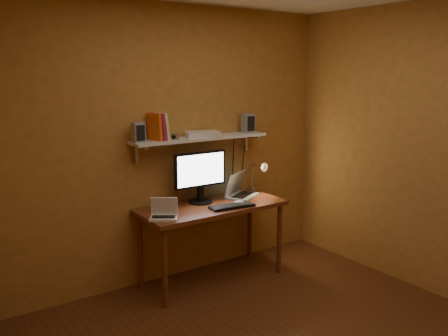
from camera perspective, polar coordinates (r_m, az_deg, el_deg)
room at (r=3.24m, az=7.91°, el=-0.73°), size 3.44×3.24×2.64m
desk at (r=4.50m, az=-1.43°, el=-5.50°), size 1.40×0.60×0.75m
wall_shelf at (r=4.51m, az=-2.83°, el=3.56°), size 1.40×0.25×0.21m
monitor at (r=4.50m, az=-2.86°, el=-0.77°), size 0.54×0.23×0.49m
laptop at (r=4.76m, az=1.87°, el=-2.66°), size 0.41×0.38×0.25m
netbook at (r=4.10m, az=-7.24°, el=-5.33°), size 0.28×0.27×0.18m
keyboard at (r=4.39m, az=0.97°, el=-4.62°), size 0.44×0.19×0.02m
mouse at (r=4.49m, az=1.82°, el=-4.15°), size 0.12×0.09×0.04m
desk_lamp at (r=4.91m, az=4.20°, el=-0.56°), size 0.09×0.23×0.38m
speaker_left at (r=4.20m, az=-10.27°, el=4.23°), size 0.10×0.10×0.18m
speaker_right at (r=4.83m, az=2.89°, el=5.42°), size 0.11×0.11×0.19m
books at (r=4.30m, az=-7.93°, el=4.93°), size 0.16×0.18×0.25m
shelf_camera at (r=4.30m, az=-6.10°, el=3.77°), size 0.11×0.07×0.06m
router at (r=4.51m, az=-2.64°, el=4.10°), size 0.36×0.29×0.05m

